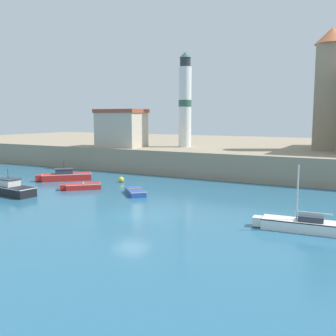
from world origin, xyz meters
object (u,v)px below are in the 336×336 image
at_px(motorboat_red_0, 65,176).
at_px(lighthouse, 185,101).
at_px(sailboat_white_2, 301,224).
at_px(harbor_shed_mid_row, 121,128).
at_px(dinghy_red_1, 82,186).
at_px(mooring_buoy, 121,180).
at_px(motorboat_black_3, 9,189).
at_px(dinghy_blue_4, 135,191).

distance_m(motorboat_red_0, lighthouse, 19.64).
relative_size(sailboat_white_2, harbor_shed_mid_row, 0.87).
distance_m(lighthouse, harbor_shed_mid_row, 9.62).
bearing_deg(lighthouse, dinghy_red_1, -96.71).
bearing_deg(mooring_buoy, motorboat_black_3, -115.82).
distance_m(dinghy_red_1, mooring_buoy, 5.49).
bearing_deg(motorboat_red_0, motorboat_black_3, -82.41).
height_order(motorboat_red_0, harbor_shed_mid_row, harbor_shed_mid_row).
height_order(sailboat_white_2, dinghy_blue_4, sailboat_white_2).
xyz_separation_m(dinghy_red_1, lighthouse, (2.25, 19.16, 9.03)).
bearing_deg(motorboat_red_0, dinghy_blue_4, -14.47).
xyz_separation_m(dinghy_blue_4, mooring_buoy, (-5.07, 5.01, 0.02)).
bearing_deg(motorboat_black_3, motorboat_red_0, 97.59).
relative_size(motorboat_red_0, dinghy_blue_4, 1.47).
bearing_deg(sailboat_white_2, mooring_buoy, 154.40).
distance_m(dinghy_red_1, sailboat_white_2, 22.53).
relative_size(motorboat_red_0, mooring_buoy, 8.70).
distance_m(sailboat_white_2, mooring_buoy, 23.29).
distance_m(motorboat_red_0, dinghy_blue_4, 11.84).
height_order(sailboat_white_2, harbor_shed_mid_row, harbor_shed_mid_row).
bearing_deg(harbor_shed_mid_row, mooring_buoy, -55.45).
relative_size(motorboat_black_3, harbor_shed_mid_row, 0.95).
height_order(motorboat_black_3, lighthouse, lighthouse).
height_order(motorboat_red_0, sailboat_white_2, sailboat_white_2).
bearing_deg(motorboat_red_0, dinghy_red_1, -31.99).
relative_size(sailboat_white_2, motorboat_black_3, 0.92).
relative_size(motorboat_black_3, dinghy_blue_4, 1.73).
height_order(sailboat_white_2, motorboat_black_3, sailboat_white_2).
xyz_separation_m(motorboat_black_3, lighthouse, (6.44, 24.56, 8.77)).
distance_m(sailboat_white_2, dinghy_blue_4, 16.71).
bearing_deg(mooring_buoy, lighthouse, 84.94).
bearing_deg(lighthouse, mooring_buoy, -95.06).
xyz_separation_m(motorboat_red_0, dinghy_blue_4, (11.46, -2.96, -0.23)).
distance_m(dinghy_blue_4, harbor_shed_mid_row, 19.76).
distance_m(motorboat_red_0, harbor_shed_mid_row, 12.98).
distance_m(mooring_buoy, harbor_shed_mid_row, 13.12).
relative_size(motorboat_black_3, lighthouse, 0.49).
distance_m(motorboat_black_3, harbor_shed_mid_row, 21.33).
bearing_deg(dinghy_blue_4, motorboat_red_0, 165.53).
relative_size(dinghy_red_1, sailboat_white_2, 0.64).
height_order(dinghy_red_1, harbor_shed_mid_row, harbor_shed_mid_row).
bearing_deg(harbor_shed_mid_row, motorboat_red_0, -88.11).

